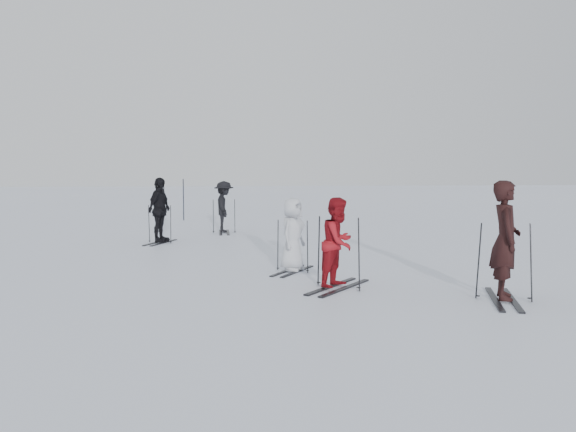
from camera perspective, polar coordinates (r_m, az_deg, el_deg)
The scene contains 12 objects.
ground at distance 12.84m, azimuth 0.49°, elevation -4.82°, with size 120.00×120.00×0.00m, color silver.
skier_near_dark at distance 9.77m, azimuth 21.20°, elevation -2.45°, with size 0.70×0.46×1.93m, color black.
skier_red at distance 10.12m, azimuth 5.15°, elevation -2.82°, with size 0.78×0.61×1.61m, color maroon.
skier_grey at distance 11.71m, azimuth 0.46°, elevation -1.99°, with size 0.74×0.48×1.52m, color #B4B7BE.
skier_uphill_left at distance 16.69m, azimuth -12.92°, elevation 0.52°, with size 1.10×0.46×1.88m, color black.
skier_uphill_far at distance 19.00m, azimuth -6.52°, elevation 0.87°, with size 1.11×0.64×1.72m, color black.
skis_near_dark at distance 9.81m, azimuth 21.15°, elevation -4.24°, with size 0.95×1.80×1.31m, color black, non-canonical shape.
skis_red at distance 10.14m, azimuth 5.14°, elevation -3.59°, with size 0.97×1.83×1.33m, color black, non-canonical shape.
skis_grey at distance 11.73m, azimuth 0.46°, elevation -2.96°, with size 0.81×1.54×1.12m, color black, non-canonical shape.
skis_uphill_left at distance 16.72m, azimuth -12.89°, elevation -0.74°, with size 0.83×1.56×1.14m, color black, non-canonical shape.
skis_uphill_far at distance 19.02m, azimuth -6.51°, elevation 0.05°, with size 0.85×1.61×1.17m, color black, non-canonical shape.
piste_marker at distance 23.94m, azimuth -10.57°, elevation 1.64°, with size 0.04×0.04×1.74m, color black.
Camera 1 is at (-1.49, -12.57, 2.13)m, focal length 35.00 mm.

